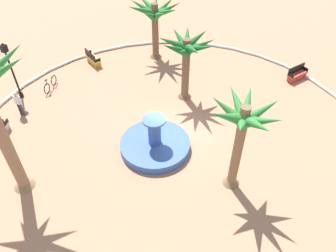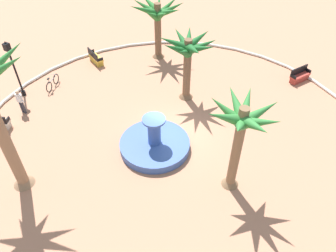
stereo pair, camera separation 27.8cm
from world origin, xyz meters
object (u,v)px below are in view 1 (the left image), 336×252
Objects in this scene: palm_tree_far_side at (155,15)px; bicycle_red_frame at (50,84)px; bench_west at (297,75)px; lamppost at (11,67)px; fountain at (155,144)px; person_cyclist_helmet at (18,103)px; palm_tree_near_fountain at (187,52)px; bench_east at (93,59)px; palm_tree_mid_plaza at (243,125)px.

palm_tree_far_side reaches higher than bicycle_red_frame.
lamppost reaches higher than bench_west.
palm_tree_far_side is 2.72× the size of bench_west.
lamppost is at bearing -37.10° from bicycle_red_frame.
bench_west is at bearing 150.73° from fountain.
bench_west is (-10.36, 5.80, 0.04)m from fountain.
palm_tree_near_fountain is at bearing 126.07° from person_cyclist_helmet.
bicycle_red_frame is (-1.96, -8.94, 0.08)m from fountain.
bench_west is 18.39m from person_cyclist_helmet.
palm_tree_near_fountain is 1.13× the size of lamppost.
palm_tree_far_side is 8.73m from bicycle_red_frame.
bench_east is at bearing -51.87° from palm_tree_far_side.
palm_tree_mid_plaza is 11.48m from bench_west.
palm_tree_mid_plaza reaches higher than bench_east.
lamppost is 2.35× the size of person_cyclist_helmet.
palm_tree_far_side reaches higher than bench_east.
person_cyclist_helmet reaches higher than bench_west.
palm_tree_far_side reaches higher than person_cyclist_helmet.
palm_tree_mid_plaza is 3.06× the size of bench_west.
palm_tree_near_fountain reaches higher than lamppost.
palm_tree_far_side is at bearing 147.78° from bicycle_red_frame.
fountain is 10.31m from lamppost.
bench_west is 0.42× the size of lamppost.
bench_east is 6.14m from lamppost.
bench_east is at bearing -96.54° from palm_tree_near_fountain.
fountain reaches higher than bench_east.
palm_tree_near_fountain is 8.68m from bench_west.
lamppost reaches higher than bench_east.
bicycle_red_frame is at bearing -174.86° from person_cyclist_helmet.
palm_tree_near_fountain is 2.66× the size of bench_west.
palm_tree_near_fountain is 2.59× the size of bicycle_red_frame.
palm_tree_mid_plaza reaches higher than lamppost.
lamppost is 2.40m from person_cyclist_helmet.
palm_tree_mid_plaza is (0.52, 4.47, 3.47)m from fountain.
lamppost is 2.70m from bicycle_red_frame.
fountain is 0.88× the size of palm_tree_near_fountain.
fountain is 9.15m from bicycle_red_frame.
lamppost is (-0.41, -10.11, 1.96)m from fountain.
fountain is 10.24m from bench_east.
bench_east is 1.01× the size of person_cyclist_helmet.
bicycle_red_frame is 2.98m from person_cyclist_helmet.
fountain is 10.45m from palm_tree_far_side.
bench_west is (-10.87, 1.34, -3.43)m from palm_tree_mid_plaza.
bench_east is (2.96, -3.77, -2.95)m from palm_tree_far_side.
lamppost reaches higher than person_cyclist_helmet.
person_cyclist_helmet is at bearing 5.14° from bicycle_red_frame.
person_cyclist_helmet reaches higher than bicycle_red_frame.
fountain is 11.87m from bench_west.
bench_east is (-6.48, -12.79, -3.43)m from palm_tree_mid_plaza.
palm_tree_mid_plaza is 14.05m from bicycle_red_frame.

